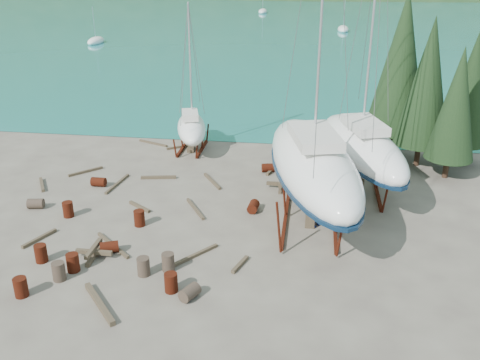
# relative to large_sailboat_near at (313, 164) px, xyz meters

# --- Properties ---
(ground) EXTENTS (600.00, 600.00, 0.00)m
(ground) POSITION_rel_large_sailboat_near_xyz_m (-5.37, -2.69, -3.32)
(ground) COLOR #584E45
(ground) RESTS_ON ground
(cypress_near_right) EXTENTS (3.60, 3.60, 10.00)m
(cypress_near_right) POSITION_rel_large_sailboat_near_xyz_m (7.13, 9.31, 2.47)
(cypress_near_right) COLOR black
(cypress_near_right) RESTS_ON ground
(cypress_mid_right) EXTENTS (3.06, 3.06, 8.50)m
(cypress_mid_right) POSITION_rel_large_sailboat_near_xyz_m (8.63, 7.31, 1.60)
(cypress_mid_right) COLOR black
(cypress_mid_right) RESTS_ON ground
(cypress_back_left) EXTENTS (4.14, 4.14, 11.50)m
(cypress_back_left) POSITION_rel_large_sailboat_near_xyz_m (5.63, 11.31, 3.34)
(cypress_back_left) COLOR black
(cypress_back_left) RESTS_ON ground
(cypress_far_right) EXTENTS (3.24, 3.24, 9.00)m
(cypress_far_right) POSITION_rel_large_sailboat_near_xyz_m (10.13, 10.31, 1.89)
(cypress_far_right) COLOR black
(cypress_far_right) RESTS_ON ground
(moored_boat_left) EXTENTS (2.00, 5.00, 6.05)m
(moored_boat_left) POSITION_rel_large_sailboat_near_xyz_m (-35.37, 57.31, -2.93)
(moored_boat_left) COLOR white
(moored_boat_left) RESTS_ON ground
(moored_boat_mid) EXTENTS (2.00, 5.00, 6.05)m
(moored_boat_mid) POSITION_rel_large_sailboat_near_xyz_m (4.63, 77.31, -2.93)
(moored_boat_mid) COLOR white
(moored_boat_mid) RESTS_ON ground
(moored_boat_far) EXTENTS (2.00, 5.00, 6.05)m
(moored_boat_far) POSITION_rel_large_sailboat_near_xyz_m (-13.37, 107.31, -2.93)
(moored_boat_far) COLOR white
(moored_boat_far) RESTS_ON ground
(large_sailboat_near) EXTENTS (6.83, 13.64, 20.63)m
(large_sailboat_near) POSITION_rel_large_sailboat_near_xyz_m (0.00, 0.00, 0.00)
(large_sailboat_near) COLOR white
(large_sailboat_near) RESTS_ON ground
(large_sailboat_far) EXTENTS (6.38, 11.49, 17.45)m
(large_sailboat_far) POSITION_rel_large_sailboat_near_xyz_m (2.87, 4.47, -0.47)
(large_sailboat_far) COLOR white
(large_sailboat_far) RESTS_ON ground
(small_sailboat_shore) EXTENTS (3.66, 6.86, 10.49)m
(small_sailboat_shore) POSITION_rel_large_sailboat_near_xyz_m (-8.91, 10.19, -1.58)
(small_sailboat_shore) COLOR white
(small_sailboat_shore) RESTS_ON ground
(worker) EXTENTS (0.64, 0.71, 1.62)m
(worker) POSITION_rel_large_sailboat_near_xyz_m (0.37, -0.68, -2.51)
(worker) COLOR navy
(worker) RESTS_ON ground
(drum_0) EXTENTS (0.58, 0.58, 0.88)m
(drum_0) POSITION_rel_large_sailboat_near_xyz_m (-12.09, -8.83, -2.88)
(drum_0) COLOR #581D0F
(drum_0) RESTS_ON ground
(drum_1) EXTENTS (0.92, 1.05, 0.58)m
(drum_1) POSITION_rel_large_sailboat_near_xyz_m (-4.93, -8.00, -3.03)
(drum_1) COLOR #2D2823
(drum_1) RESTS_ON ground
(drum_2) EXTENTS (0.89, 0.59, 0.58)m
(drum_2) POSITION_rel_large_sailboat_near_xyz_m (-13.26, 2.79, -3.03)
(drum_2) COLOR #581D0F
(drum_2) RESTS_ON ground
(drum_3) EXTENTS (0.58, 0.58, 0.88)m
(drum_3) POSITION_rel_large_sailboat_near_xyz_m (-5.83, -7.61, -2.88)
(drum_3) COLOR #581D0F
(drum_3) RESTS_ON ground
(drum_4) EXTENTS (0.99, 0.76, 0.58)m
(drum_4) POSITION_rel_large_sailboat_near_xyz_m (-2.89, 6.67, -3.03)
(drum_4) COLOR #581D0F
(drum_4) RESTS_ON ground
(drum_5) EXTENTS (0.58, 0.58, 0.88)m
(drum_5) POSITION_rel_large_sailboat_near_xyz_m (-7.40, -6.53, -2.88)
(drum_5) COLOR #2D2823
(drum_5) RESTS_ON ground
(drum_6) EXTENTS (0.65, 0.92, 0.58)m
(drum_6) POSITION_rel_large_sailboat_near_xyz_m (-3.21, 0.63, -3.03)
(drum_6) COLOR #581D0F
(drum_6) RESTS_ON ground
(drum_8) EXTENTS (0.58, 0.58, 0.88)m
(drum_8) POSITION_rel_large_sailboat_near_xyz_m (-13.33, -1.45, -2.88)
(drum_8) COLOR #581D0F
(drum_8) RESTS_ON ground
(drum_10) EXTENTS (0.58, 0.58, 0.88)m
(drum_10) POSITION_rel_large_sailboat_near_xyz_m (-10.72, -6.67, -2.88)
(drum_10) COLOR #581D0F
(drum_10) RESTS_ON ground
(drum_12) EXTENTS (1.03, 0.87, 0.58)m
(drum_12) POSITION_rel_large_sailboat_near_xyz_m (-9.67, -4.85, -3.03)
(drum_12) COLOR #581D0F
(drum_12) RESTS_ON ground
(drum_13) EXTENTS (0.58, 0.58, 0.88)m
(drum_13) POSITION_rel_large_sailboat_near_xyz_m (-12.56, -6.10, -2.88)
(drum_13) COLOR #581D0F
(drum_13) RESTS_ON ground
(drum_14) EXTENTS (0.58, 0.58, 0.88)m
(drum_14) POSITION_rel_large_sailboat_near_xyz_m (-9.07, -1.93, -2.88)
(drum_14) COLOR #581D0F
(drum_14) RESTS_ON ground
(drum_15) EXTENTS (0.96, 0.72, 0.58)m
(drum_15) POSITION_rel_large_sailboat_near_xyz_m (-15.64, -0.71, -3.03)
(drum_15) COLOR #2D2823
(drum_15) RESTS_ON ground
(drum_16) EXTENTS (0.58, 0.58, 0.88)m
(drum_16) POSITION_rel_large_sailboat_near_xyz_m (-11.03, -7.45, -2.88)
(drum_16) COLOR #2D2823
(drum_16) RESTS_ON ground
(drum_17) EXTENTS (0.58, 0.58, 0.88)m
(drum_17) POSITION_rel_large_sailboat_near_xyz_m (-6.39, -6.01, -2.88)
(drum_17) COLOR #2D2823
(drum_17) RESTS_ON ground
(timber_0) EXTENTS (2.52, 1.19, 0.14)m
(timber_0) POSITION_rel_large_sailboat_near_xyz_m (-12.17, 11.05, -3.25)
(timber_0) COLOR brown
(timber_0) RESTS_ON ground
(timber_1) EXTENTS (1.75, 1.04, 0.19)m
(timber_1) POSITION_rel_large_sailboat_near_xyz_m (0.93, -0.08, -3.22)
(timber_1) COLOR brown
(timber_1) RESTS_ON ground
(timber_2) EXTENTS (1.24, 1.91, 0.19)m
(timber_2) POSITION_rel_large_sailboat_near_xyz_m (-16.83, 2.32, -3.23)
(timber_2) COLOR brown
(timber_2) RESTS_ON ground
(timber_3) EXTENTS (2.40, 2.21, 0.15)m
(timber_3) POSITION_rel_large_sailboat_near_xyz_m (-9.72, -4.28, -3.24)
(timber_3) COLOR brown
(timber_3) RESTS_ON ground
(timber_4) EXTENTS (1.57, 1.21, 0.17)m
(timber_4) POSITION_rel_large_sailboat_near_xyz_m (-9.75, 0.12, -3.23)
(timber_4) COLOR brown
(timber_4) RESTS_ON ground
(timber_5) EXTENTS (1.79, 2.20, 0.16)m
(timber_5) POSITION_rel_large_sailboat_near_xyz_m (-5.39, -4.63, -3.24)
(timber_5) COLOR brown
(timber_5) RESTS_ON ground
(timber_6) EXTENTS (0.70, 1.58, 0.19)m
(timber_6) POSITION_rel_large_sailboat_near_xyz_m (-2.66, 6.68, -3.22)
(timber_6) COLOR brown
(timber_6) RESTS_ON ground
(timber_7) EXTENTS (0.65, 1.47, 0.17)m
(timber_7) POSITION_rel_large_sailboat_near_xyz_m (-3.16, -5.20, -3.23)
(timber_7) COLOR brown
(timber_7) RESTS_ON ground
(timber_8) EXTENTS (2.27, 0.59, 0.19)m
(timber_8) POSITION_rel_large_sailboat_near_xyz_m (-9.87, 4.48, -3.22)
(timber_8) COLOR brown
(timber_8) RESTS_ON ground
(timber_9) EXTENTS (1.78, 1.29, 0.15)m
(timber_9) POSITION_rel_large_sailboat_near_xyz_m (-9.94, 10.49, -3.24)
(timber_9) COLOR brown
(timber_9) RESTS_ON ground
(timber_10) EXTENTS (1.53, 2.31, 0.16)m
(timber_10) POSITION_rel_large_sailboat_near_xyz_m (-6.30, 4.38, -3.24)
(timber_10) COLOR brown
(timber_10) RESTS_ON ground
(timber_11) EXTENTS (1.57, 2.46, 0.15)m
(timber_11) POSITION_rel_large_sailboat_near_xyz_m (-6.51, 0.31, -3.24)
(timber_11) COLOR brown
(timber_11) RESTS_ON ground
(timber_12) EXTENTS (0.98, 2.03, 0.17)m
(timber_12) POSITION_rel_large_sailboat_near_xyz_m (-13.69, -4.16, -3.23)
(timber_12) COLOR brown
(timber_12) RESTS_ON ground
(timber_15) EXTENTS (0.52, 3.07, 0.15)m
(timber_15) POSITION_rel_large_sailboat_near_xyz_m (-12.18, 3.14, -3.25)
(timber_15) COLOR brown
(timber_15) RESTS_ON ground
(timber_16) EXTENTS (2.24, 2.56, 0.23)m
(timber_16) POSITION_rel_large_sailboat_near_xyz_m (-8.53, -9.04, -3.20)
(timber_16) COLOR brown
(timber_16) RESTS_ON ground
(timber_17) EXTENTS (1.77, 1.85, 0.16)m
(timber_17) POSITION_rel_large_sailboat_near_xyz_m (-14.98, 4.81, -3.24)
(timber_17) COLOR brown
(timber_17) RESTS_ON ground
(timber_pile_fore) EXTENTS (1.80, 1.80, 0.60)m
(timber_pile_fore) POSITION_rel_large_sailboat_near_xyz_m (-10.23, -5.41, -3.02)
(timber_pile_fore) COLOR brown
(timber_pile_fore) RESTS_ON ground
(timber_pile_aft) EXTENTS (1.80, 1.80, 0.60)m
(timber_pile_aft) POSITION_rel_large_sailboat_near_xyz_m (-1.88, 4.05, -3.02)
(timber_pile_aft) COLOR brown
(timber_pile_aft) RESTS_ON ground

